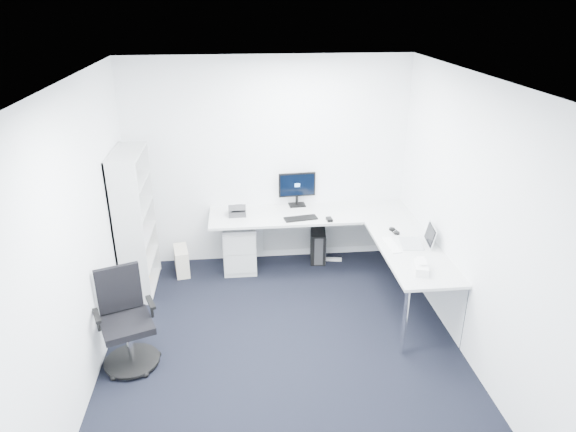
{
  "coord_description": "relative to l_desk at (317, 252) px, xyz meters",
  "views": [
    {
      "loc": [
        -0.39,
        -4.23,
        3.34
      ],
      "look_at": [
        0.15,
        1.05,
        1.05
      ],
      "focal_mm": 32.0,
      "sensor_mm": 36.0,
      "label": 1
    }
  ],
  "objects": [
    {
      "name": "wall_left",
      "position": [
        -2.35,
        -1.4,
        0.96
      ],
      "size": [
        0.02,
        4.2,
        2.7
      ],
      "primitive_type": "cube",
      "color": "white",
      "rests_on": "ground"
    },
    {
      "name": "white_keyboard",
      "position": [
        0.73,
        -0.66,
        0.39
      ],
      "size": [
        0.13,
        0.39,
        0.01
      ],
      "primitive_type": "cube",
      "rotation": [
        0.0,
        0.0,
        0.05
      ],
      "color": "white",
      "rests_on": "l_desk"
    },
    {
      "name": "desk_phone",
      "position": [
        -0.97,
        0.4,
        0.46
      ],
      "size": [
        0.22,
        0.22,
        0.15
      ],
      "primitive_type": null,
      "rotation": [
        0.0,
        0.0,
        0.02
      ],
      "color": "#2E2F31",
      "rests_on": "l_desk"
    },
    {
      "name": "mouse",
      "position": [
        0.16,
        0.09,
        0.4
      ],
      "size": [
        0.08,
        0.12,
        0.03
      ],
      "primitive_type": "cube",
      "rotation": [
        0.0,
        0.0,
        0.11
      ],
      "color": "black",
      "rests_on": "l_desk"
    },
    {
      "name": "black_keyboard",
      "position": [
        -0.19,
        0.17,
        0.4
      ],
      "size": [
        0.43,
        0.21,
        0.02
      ],
      "primitive_type": "cube",
      "rotation": [
        0.0,
        0.0,
        0.16
      ],
      "color": "black",
      "rests_on": "l_desk"
    },
    {
      "name": "l_desk",
      "position": [
        0.0,
        0.0,
        0.0
      ],
      "size": [
        2.65,
        1.49,
        0.78
      ],
      "primitive_type": null,
      "color": "#B9BBBB",
      "rests_on": "ground"
    },
    {
      "name": "power_strip",
      "position": [
        0.27,
        0.49,
        -0.37
      ],
      "size": [
        0.31,
        0.11,
        0.04
      ],
      "primitive_type": "cube",
      "rotation": [
        0.0,
        0.0,
        -0.18
      ],
      "color": "white",
      "rests_on": "ground"
    },
    {
      "name": "task_chair",
      "position": [
        -2.05,
        -1.44,
        0.11
      ],
      "size": [
        0.71,
        0.71,
        0.99
      ],
      "primitive_type": null,
      "rotation": [
        0.0,
        0.0,
        0.37
      ],
      "color": "black",
      "rests_on": "ground"
    },
    {
      "name": "ground",
      "position": [
        -0.55,
        -1.4,
        -0.39
      ],
      "size": [
        4.2,
        4.2,
        0.0
      ],
      "primitive_type": "plane",
      "color": "black"
    },
    {
      "name": "ceiling",
      "position": [
        -0.55,
        -1.4,
        2.31
      ],
      "size": [
        4.2,
        4.2,
        0.0
      ],
      "primitive_type": "plane",
      "color": "white"
    },
    {
      "name": "wall_right",
      "position": [
        1.25,
        -1.4,
        0.96
      ],
      "size": [
        0.02,
        4.2,
        2.7
      ],
      "primitive_type": "cube",
      "color": "white",
      "rests_on": "ground"
    },
    {
      "name": "headphones",
      "position": [
        0.86,
        -0.32,
        0.41
      ],
      "size": [
        0.14,
        0.19,
        0.04
      ],
      "primitive_type": null,
      "rotation": [
        0.0,
        0.0,
        0.21
      ],
      "color": "black",
      "rests_on": "l_desk"
    },
    {
      "name": "beige_pc_tower",
      "position": [
        -1.71,
        0.35,
        -0.21
      ],
      "size": [
        0.23,
        0.39,
        0.35
      ],
      "primitive_type": "cube",
      "rotation": [
        0.0,
        0.0,
        0.17
      ],
      "color": "beige",
      "rests_on": "ground"
    },
    {
      "name": "bookshelf",
      "position": [
        -2.17,
        0.05,
        0.48
      ],
      "size": [
        0.34,
        0.87,
        1.74
      ],
      "primitive_type": null,
      "color": "#BCBFBF",
      "rests_on": "ground"
    },
    {
      "name": "laptop",
      "position": [
        0.95,
        -0.65,
        0.51
      ],
      "size": [
        0.38,
        0.37,
        0.24
      ],
      "primitive_type": null,
      "rotation": [
        0.0,
        0.0,
        -0.13
      ],
      "color": "silver",
      "rests_on": "l_desk"
    },
    {
      "name": "tissue_box",
      "position": [
        0.85,
        -1.27,
        0.43
      ],
      "size": [
        0.18,
        0.27,
        0.09
      ],
      "primitive_type": "cube",
      "rotation": [
        0.0,
        0.0,
        -0.22
      ],
      "color": "white",
      "rests_on": "l_desk"
    },
    {
      "name": "wall_front",
      "position": [
        -0.55,
        -3.5,
        0.96
      ],
      "size": [
        3.6,
        0.02,
        2.7
      ],
      "primitive_type": "cube",
      "color": "white",
      "rests_on": "ground"
    },
    {
      "name": "monitor",
      "position": [
        -0.18,
        0.62,
        0.62
      ],
      "size": [
        0.49,
        0.19,
        0.47
      ],
      "primitive_type": null,
      "rotation": [
        0.0,
        0.0,
        0.07
      ],
      "color": "black",
      "rests_on": "l_desk"
    },
    {
      "name": "orange_fruit",
      "position": [
        0.85,
        -1.18,
        0.43
      ],
      "size": [
        0.09,
        0.09,
        0.09
      ],
      "primitive_type": "sphere",
      "color": "orange",
      "rests_on": "l_desk"
    },
    {
      "name": "drawer_pedestal",
      "position": [
        -0.96,
        0.41,
        -0.07
      ],
      "size": [
        0.42,
        0.52,
        0.64
      ],
      "primitive_type": "cube",
      "color": "#B9BBBB",
      "rests_on": "ground"
    },
    {
      "name": "black_pc_tower",
      "position": [
        0.1,
        0.56,
        -0.17
      ],
      "size": [
        0.25,
        0.46,
        0.43
      ],
      "primitive_type": "cube",
      "rotation": [
        0.0,
        0.0,
        -0.12
      ],
      "color": "black",
      "rests_on": "ground"
    },
    {
      "name": "wall_back",
      "position": [
        -0.55,
        0.7,
        0.96
      ],
      "size": [
        3.6,
        0.02,
        2.7
      ],
      "primitive_type": "cube",
      "color": "white",
      "rests_on": "ground"
    }
  ]
}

